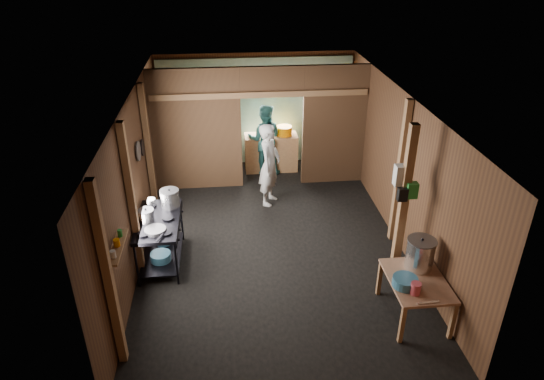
{
  "coord_description": "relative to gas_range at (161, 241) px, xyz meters",
  "views": [
    {
      "loc": [
        -0.73,
        -7.28,
        4.84
      ],
      "look_at": [
        0.0,
        -0.2,
        1.1
      ],
      "focal_mm": 31.73,
      "sensor_mm": 36.0,
      "label": 1
    }
  ],
  "objects": [
    {
      "name": "floor",
      "position": [
        1.88,
        0.5,
        -0.41
      ],
      "size": [
        4.5,
        7.0,
        0.0
      ],
      "primitive_type": "cube",
      "color": "black",
      "rests_on": "ground"
    },
    {
      "name": "ceiling",
      "position": [
        1.88,
        0.5,
        2.19
      ],
      "size": [
        4.5,
        7.0,
        0.0
      ],
      "primitive_type": "cube",
      "color": "black",
      "rests_on": "ground"
    },
    {
      "name": "wall_back",
      "position": [
        1.88,
        4.0,
        0.89
      ],
      "size": [
        4.5,
        0.0,
        2.6
      ],
      "primitive_type": "cube",
      "color": "#4F301C",
      "rests_on": "ground"
    },
    {
      "name": "wall_front",
      "position": [
        1.88,
        -3.0,
        0.89
      ],
      "size": [
        4.5,
        0.0,
        2.6
      ],
      "primitive_type": "cube",
      "color": "#4F301C",
      "rests_on": "ground"
    },
    {
      "name": "wall_left",
      "position": [
        -0.37,
        0.5,
        0.89
      ],
      "size": [
        0.0,
        7.0,
        2.6
      ],
      "primitive_type": "cube",
      "color": "#4F301C",
      "rests_on": "ground"
    },
    {
      "name": "wall_right",
      "position": [
        4.13,
        0.5,
        0.89
      ],
      "size": [
        0.0,
        7.0,
        2.6
      ],
      "primitive_type": "cube",
      "color": "#4F301C",
      "rests_on": "ground"
    },
    {
      "name": "partition_left",
      "position": [
        0.55,
        2.7,
        0.89
      ],
      "size": [
        1.85,
        0.1,
        2.6
      ],
      "primitive_type": "cube",
      "color": "brown",
      "rests_on": "floor"
    },
    {
      "name": "partition_right",
      "position": [
        3.46,
        2.7,
        0.89
      ],
      "size": [
        1.35,
        0.1,
        2.6
      ],
      "primitive_type": "cube",
      "color": "brown",
      "rests_on": "floor"
    },
    {
      "name": "partition_header",
      "position": [
        2.13,
        2.7,
        1.89
      ],
      "size": [
        1.3,
        0.1,
        0.6
      ],
      "primitive_type": "cube",
      "color": "brown",
      "rests_on": "wall_back"
    },
    {
      "name": "turquoise_panel",
      "position": [
        1.88,
        3.94,
        0.84
      ],
      "size": [
        4.4,
        0.06,
        2.5
      ],
      "primitive_type": "cube",
      "color": "#8EC7BF",
      "rests_on": "wall_back"
    },
    {
      "name": "back_counter",
      "position": [
        2.18,
        3.45,
        0.01
      ],
      "size": [
        1.2,
        0.5,
        0.85
      ],
      "primitive_type": "cube",
      "color": "olive",
      "rests_on": "floor"
    },
    {
      "name": "wall_clock",
      "position": [
        2.13,
        3.9,
        1.49
      ],
      "size": [
        0.2,
        0.03,
        0.2
      ],
      "primitive_type": "cylinder",
      "rotation": [
        1.57,
        0.0,
        0.0
      ],
      "color": "beige",
      "rests_on": "wall_back"
    },
    {
      "name": "post_left_a",
      "position": [
        -0.3,
        -2.1,
        0.89
      ],
      "size": [
        0.1,
        0.12,
        2.6
      ],
      "primitive_type": "cube",
      "color": "olive",
      "rests_on": "floor"
    },
    {
      "name": "post_left_b",
      "position": [
        -0.3,
        -0.3,
        0.89
      ],
      "size": [
        0.1,
        0.12,
        2.6
      ],
      "primitive_type": "cube",
      "color": "olive",
      "rests_on": "floor"
    },
    {
      "name": "post_left_c",
      "position": [
        -0.3,
        1.7,
        0.89
      ],
      "size": [
        0.1,
        0.12,
        2.6
      ],
      "primitive_type": "cube",
      "color": "olive",
      "rests_on": "floor"
    },
    {
      "name": "post_right",
      "position": [
        4.06,
        0.3,
        0.89
      ],
      "size": [
        0.1,
        0.12,
        2.6
      ],
      "primitive_type": "cube",
      "color": "olive",
      "rests_on": "floor"
    },
    {
      "name": "post_free",
      "position": [
        3.73,
        -0.8,
        0.89
      ],
      "size": [
        0.12,
        0.12,
        2.6
      ],
      "primitive_type": "cube",
      "color": "olive",
      "rests_on": "floor"
    },
    {
      "name": "cross_beam",
      "position": [
        1.88,
        2.65,
        1.64
      ],
      "size": [
        4.4,
        0.12,
        0.12
      ],
      "primitive_type": "cube",
      "color": "olive",
      "rests_on": "wall_left"
    },
    {
      "name": "pan_lid_big",
      "position": [
        -0.33,
        0.9,
        1.24
      ],
      "size": [
        0.03,
        0.34,
        0.34
      ],
      "primitive_type": "cylinder",
      "rotation": [
        0.0,
        1.57,
        0.0
      ],
      "color": "slate",
      "rests_on": "wall_left"
    },
    {
      "name": "pan_lid_small",
      "position": [
        -0.33,
        1.3,
        1.14
      ],
      "size": [
        0.03,
        0.3,
        0.3
      ],
      "primitive_type": "cylinder",
      "rotation": [
        0.0,
        1.57,
        0.0
      ],
      "color": "black",
      "rests_on": "wall_left"
    },
    {
      "name": "wall_shelf",
      "position": [
        -0.27,
        -1.6,
        0.99
      ],
      "size": [
        0.14,
        0.8,
        0.03
      ],
      "primitive_type": "cube",
      "color": "olive",
      "rests_on": "wall_left"
    },
    {
      "name": "jar_white",
      "position": [
        -0.27,
        -1.85,
        1.05
      ],
      "size": [
        0.07,
        0.07,
        0.1
      ],
      "primitive_type": "cylinder",
      "color": "beige",
      "rests_on": "wall_shelf"
    },
    {
      "name": "jar_yellow",
      "position": [
        -0.27,
        -1.6,
        1.05
      ],
      "size": [
        0.08,
        0.08,
        0.1
      ],
      "primitive_type": "cylinder",
      "color": "orange",
      "rests_on": "wall_shelf"
    },
    {
      "name": "jar_green",
      "position": [
        -0.27,
        -1.38,
        1.05
      ],
      "size": [
        0.06,
        0.06,
        0.1
      ],
      "primitive_type": "cylinder",
      "color": "#248830",
      "rests_on": "wall_shelf"
    },
    {
      "name": "bag_white",
      "position": [
        3.68,
        -0.72,
        1.37
      ],
      "size": [
        0.22,
        0.15,
        0.32
      ],
      "primitive_type": "cube",
      "color": "beige",
      "rests_on": "post_free"
    },
    {
      "name": "bag_green",
      "position": [
        3.8,
        -0.86,
        1.19
      ],
      "size": [
        0.16,
        0.12,
        0.24
      ],
      "primitive_type": "cube",
      "color": "#248830",
      "rests_on": "post_free"
    },
    {
      "name": "bag_black",
      "position": [
        3.66,
        -0.88,
        1.14
      ],
      "size": [
        0.14,
        0.1,
        0.2
      ],
      "primitive_type": "cube",
      "color": "black",
      "rests_on": "post_free"
    },
    {
      "name": "gas_range",
      "position": [
        0.0,
        0.0,
        0.0
      ],
      "size": [
        0.72,
        1.39,
        0.82
      ],
      "primitive_type": null,
      "color": "black",
      "rests_on": "floor"
    },
    {
      "name": "prep_table",
      "position": [
        3.71,
        -1.68,
        -0.09
      ],
      "size": [
        0.78,
        1.07,
        0.63
      ],
      "primitive_type": null,
      "color": "#B07755",
      "rests_on": "floor"
    },
    {
      "name": "stove_pot_large",
      "position": [
        0.17,
        0.41,
        0.55
      ],
      "size": [
        0.39,
        0.39,
        0.33
      ],
      "primitive_type": null,
      "rotation": [
        0.0,
        0.0,
        -0.23
      ],
      "color": "silver",
      "rests_on": "gas_range"
    },
    {
      "name": "stove_pot_med",
      "position": [
        -0.17,
        -0.02,
        0.5
      ],
      "size": [
        0.32,
        0.32,
        0.22
      ],
      "primitive_type": null,
      "rotation": [
        0.0,
        0.0,
        -0.32
      ],
      "color": "silver",
      "rests_on": "gas_range"
    },
    {
      "name": "stove_saucepan",
      "position": [
        -0.17,
        0.52,
        0.46
      ],
      "size": [
        0.21,
        0.21,
        0.1
      ],
      "primitive_type": "cylinder",
      "rotation": [
        0.0,
        0.0,
        -0.4
      ],
      "color": "silver",
      "rests_on": "gas_range"
    },
    {
      "name": "frying_pan",
      "position": [
        0.0,
        -0.37,
        0.44
      ],
      "size": [
        0.51,
        0.64,
        0.08
      ],
      "primitive_type": null,
      "rotation": [
        0.0,
        0.0,
        -0.37
      ],
      "color": "slate",
      "rests_on": "gas_range"
    },
    {
      "name": "blue_tub_front",
      "position": [
        0.0,
        -0.2,
        -0.18
      ],
      "size": [
        0.33,
        0.33,
        0.14
      ],
      "primitive_type": "cylinder",
      "color": "teal",
      "rests_on": "gas_range"
    },
    {
      "name": "blue_tub_back",
      "position": [
        0.0,
        0.32,
        -0.19
      ],
      "size": [
        0.3,
        0.3,
        0.12
      ],
      "primitive_type": "cylinder",
      "color": "teal",
      "rests_on": "gas_range"
    },
    {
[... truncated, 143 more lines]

